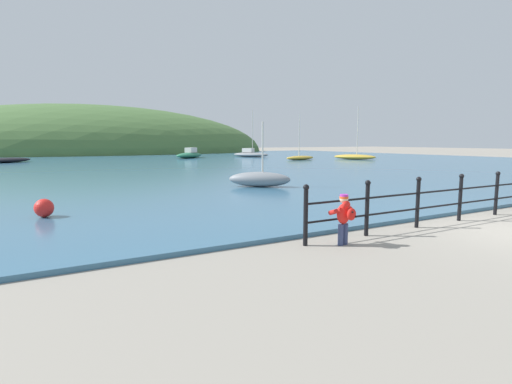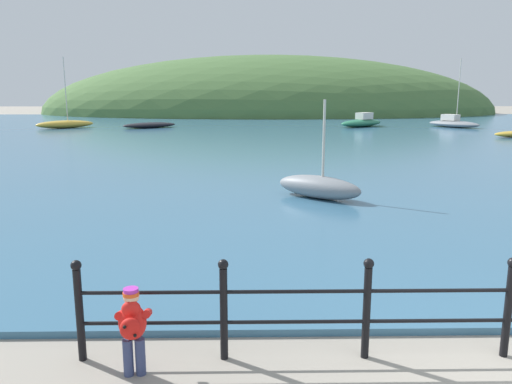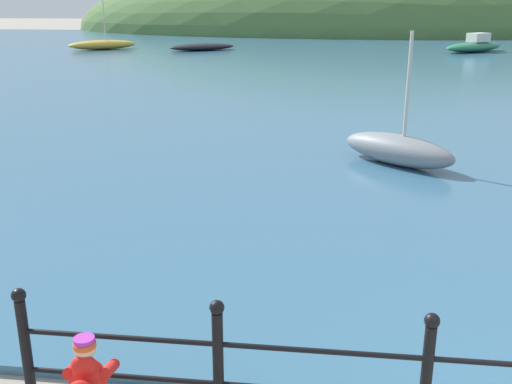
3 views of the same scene
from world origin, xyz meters
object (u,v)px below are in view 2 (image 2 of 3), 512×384
Objects in this scene: child_in_coat at (132,324)px; boat_far_right at (319,187)px; boat_green_fishing at (65,124)px; boat_mid_harbor at (362,122)px; boat_blue_hull at (150,125)px; boat_red_dinghy at (453,123)px.

child_in_coat is 9.29m from boat_far_right.
boat_green_fishing is 24.54m from boat_mid_harbor.
boat_blue_hull is at bearing 100.59° from child_in_coat.
boat_green_fishing is at bearing 110.62° from child_in_coat.
boat_green_fishing is 1.23× the size of boat_blue_hull.
boat_blue_hull is at bearing 0.93° from boat_green_fishing.
boat_green_fishing is 32.19m from boat_far_right.
boat_red_dinghy reaches higher than boat_blue_hull.
boat_mid_harbor reaches higher than child_in_coat.
child_in_coat reaches higher than boat_blue_hull.
child_in_coat is 36.89m from boat_blue_hull.
boat_green_fishing is at bearing -179.44° from boat_red_dinghy.
child_in_coat is at bearing -116.73° from boat_red_dinghy.
child_in_coat is 0.22× the size of boat_blue_hull.
child_in_coat is 40.83m from boat_red_dinghy.
boat_blue_hull is (-17.69, -1.05, -0.16)m from boat_mid_harbor.
boat_mid_harbor is (24.51, 1.16, 0.05)m from boat_green_fishing.
boat_mid_harbor is at bearing 74.97° from boat_far_right.
child_in_coat is 0.18× the size of boat_red_dinghy.
boat_green_fishing reaches higher than child_in_coat.
boat_blue_hull is (6.83, 0.11, -0.11)m from boat_green_fishing.
boat_red_dinghy is (31.97, 0.31, 0.03)m from boat_green_fishing.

